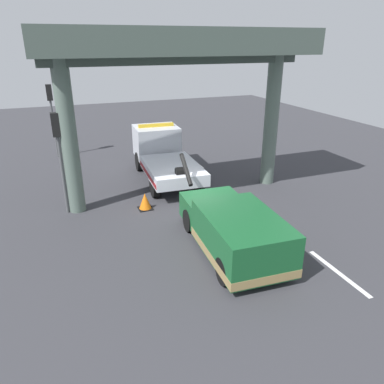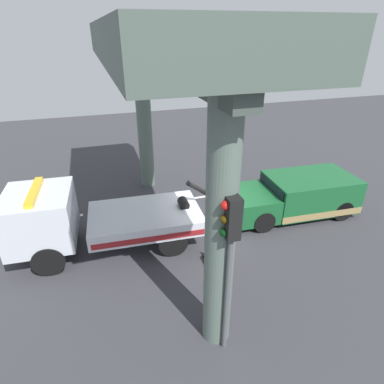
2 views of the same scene
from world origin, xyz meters
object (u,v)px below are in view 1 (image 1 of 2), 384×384
at_px(towed_van_green, 234,231).
at_px(traffic_cone_orange, 145,201).
at_px(traffic_light_near, 58,142).
at_px(tow_truck_white, 163,153).
at_px(traffic_light_far, 51,105).

distance_m(towed_van_green, traffic_cone_orange, 4.82).
bearing_deg(traffic_cone_orange, towed_van_green, -156.67).
bearing_deg(traffic_light_near, tow_truck_white, -60.07).
height_order(tow_truck_white, traffic_light_far, traffic_light_far).
distance_m(tow_truck_white, traffic_light_near, 6.07).
relative_size(traffic_light_near, traffic_cone_orange, 5.88).
bearing_deg(traffic_light_far, traffic_cone_orange, -161.80).
bearing_deg(traffic_light_far, traffic_light_near, 180.00).
distance_m(towed_van_green, traffic_light_near, 7.57).
bearing_deg(towed_van_green, traffic_cone_orange, 23.33).
xyz_separation_m(tow_truck_white, traffic_cone_orange, (-3.74, 1.95, -0.87)).
xyz_separation_m(traffic_light_far, traffic_cone_orange, (-9.35, -3.07, -2.79)).
bearing_deg(traffic_light_near, traffic_cone_orange, -105.51).
bearing_deg(traffic_cone_orange, traffic_light_far, 18.20).
bearing_deg(traffic_light_near, traffic_light_far, -0.00).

